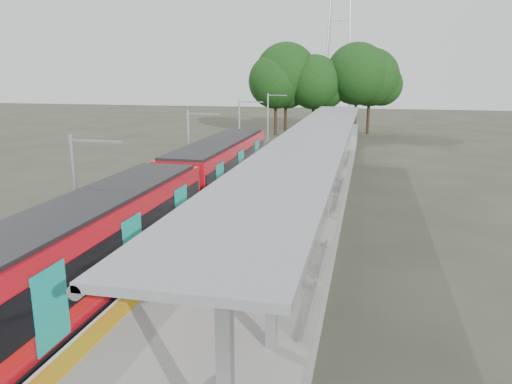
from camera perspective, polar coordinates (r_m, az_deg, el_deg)
trackbed at (r=31.03m, az=-3.75°, el=-0.37°), size 3.00×70.00×0.24m
platform at (r=30.01m, az=4.52°, el=-0.12°), size 6.00×50.00×1.00m
tactile_strip at (r=30.34m, az=-0.23°, el=1.07°), size 0.60×50.00×0.02m
end_fence at (r=54.31m, az=8.35°, el=7.12°), size 6.00×0.10×1.20m
train at (r=23.30m, az=-9.28°, el=-0.34°), size 2.74×27.60×3.62m
canopy at (r=25.41m, az=7.04°, el=5.82°), size 3.27×38.00×3.66m
tree_cluster at (r=62.04m, az=7.63°, el=12.90°), size 17.81×10.27×11.09m
catenary_masts at (r=30.07m, az=-7.51°, el=4.53°), size 2.08×48.16×5.40m
bench_mid at (r=29.21m, az=8.23°, el=1.56°), size 0.52×1.60×1.09m
bench_far at (r=32.08m, az=8.44°, el=2.68°), size 0.61×1.69×1.13m
info_pillar_near at (r=17.99m, az=3.31°, el=-5.47°), size 0.38×0.38×1.68m
info_pillar_far at (r=35.06m, az=7.78°, el=3.99°), size 0.42×0.42×1.89m
litter_bin at (r=24.38m, az=6.29°, el=-0.97°), size 0.56×0.56×1.00m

